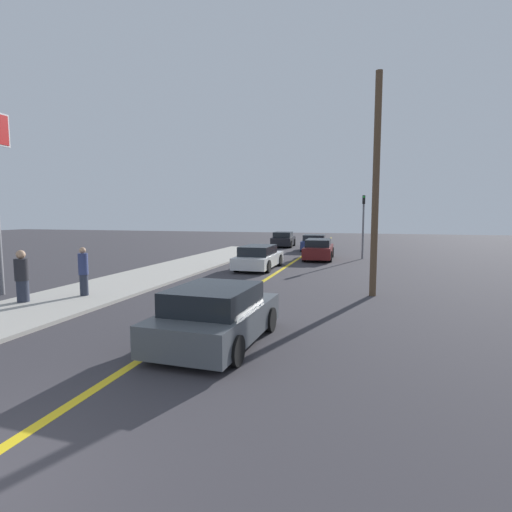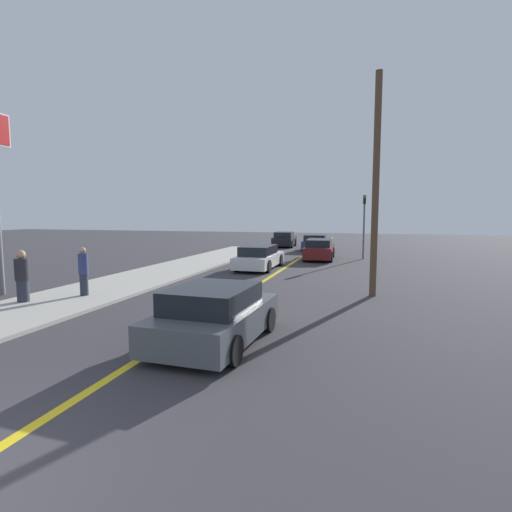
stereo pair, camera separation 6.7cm
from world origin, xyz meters
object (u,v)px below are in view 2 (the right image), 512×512
(car_near_right_lane, at_px, (215,316))
(car_far_distant, at_px, (319,249))
(pedestrian_mid_group, at_px, (22,276))
(car_oncoming_far, at_px, (284,240))
(car_ahead_center, at_px, (259,257))
(traffic_light, at_px, (364,220))
(utility_pole, at_px, (376,186))
(car_parked_left_lot, at_px, (315,243))
(pedestrian_far_standing, at_px, (83,271))

(car_near_right_lane, xyz_separation_m, car_far_distant, (0.21, 17.71, 0.01))
(car_far_distant, relative_size, pedestrian_mid_group, 2.77)
(car_oncoming_far, height_order, pedestrian_mid_group, pedestrian_mid_group)
(car_ahead_center, xyz_separation_m, pedestrian_mid_group, (-5.09, -10.42, 0.33))
(traffic_light, bearing_deg, car_oncoming_far, 130.63)
(car_near_right_lane, relative_size, traffic_light, 0.96)
(car_far_distant, xyz_separation_m, car_oncoming_far, (-4.25, 9.17, 0.00))
(car_near_right_lane, height_order, traffic_light, traffic_light)
(car_oncoming_far, height_order, utility_pole, utility_pole)
(pedestrian_mid_group, height_order, utility_pole, utility_pole)
(car_ahead_center, bearing_deg, car_parked_left_lot, 82.11)
(pedestrian_far_standing, bearing_deg, car_oncoming_far, 84.68)
(car_near_right_lane, xyz_separation_m, car_parked_left_lot, (-0.86, 23.84, -0.02))
(car_ahead_center, xyz_separation_m, car_oncoming_far, (-1.68, 14.55, 0.04))
(car_ahead_center, height_order, car_parked_left_lot, car_parked_left_lot)
(car_far_distant, distance_m, traffic_light, 3.49)
(car_oncoming_far, bearing_deg, utility_pole, -72.69)
(car_near_right_lane, height_order, pedestrian_mid_group, pedestrian_mid_group)
(car_ahead_center, bearing_deg, car_near_right_lane, -79.57)
(car_oncoming_far, relative_size, pedestrian_far_standing, 2.29)
(traffic_light, bearing_deg, car_ahead_center, -129.83)
(car_far_distant, bearing_deg, utility_pole, -76.27)
(car_ahead_center, distance_m, car_far_distant, 5.97)
(car_ahead_center, distance_m, utility_pole, 8.88)
(car_near_right_lane, height_order, utility_pole, utility_pole)
(car_far_distant, distance_m, utility_pole, 12.10)
(car_far_distant, xyz_separation_m, utility_pole, (3.29, -11.17, 3.27))
(car_ahead_center, bearing_deg, pedestrian_mid_group, -116.46)
(car_oncoming_far, xyz_separation_m, pedestrian_mid_group, (-3.41, -24.97, 0.29))
(pedestrian_mid_group, bearing_deg, utility_pole, 22.92)
(traffic_light, height_order, utility_pole, utility_pole)
(car_parked_left_lot, xyz_separation_m, car_oncoming_far, (-3.18, 3.04, 0.03))
(car_parked_left_lot, height_order, pedestrian_far_standing, pedestrian_far_standing)
(pedestrian_far_standing, bearing_deg, car_parked_left_lot, 75.32)
(car_near_right_lane, relative_size, pedestrian_far_standing, 2.34)
(utility_pole, bearing_deg, car_near_right_lane, -118.16)
(car_ahead_center, height_order, traffic_light, traffic_light)
(car_parked_left_lot, bearing_deg, pedestrian_far_standing, -107.49)
(car_ahead_center, xyz_separation_m, pedestrian_far_standing, (-3.87, -9.02, 0.35))
(car_ahead_center, xyz_separation_m, car_far_distant, (2.57, 5.38, 0.04))
(car_ahead_center, relative_size, traffic_light, 1.13)
(car_near_right_lane, distance_m, utility_pole, 8.10)
(pedestrian_mid_group, xyz_separation_m, pedestrian_far_standing, (1.21, 1.40, 0.02))
(pedestrian_mid_group, bearing_deg, car_near_right_lane, -14.32)
(car_near_right_lane, bearing_deg, traffic_light, 83.30)
(car_ahead_center, distance_m, car_oncoming_far, 14.65)
(car_oncoming_far, height_order, pedestrian_far_standing, pedestrian_far_standing)
(car_oncoming_far, distance_m, traffic_light, 10.92)
(car_parked_left_lot, distance_m, car_oncoming_far, 4.40)
(utility_pole, bearing_deg, car_far_distant, 106.40)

